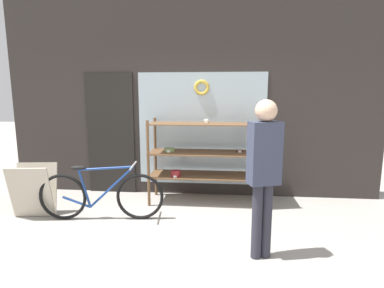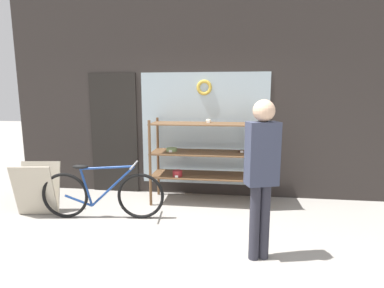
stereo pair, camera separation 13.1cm
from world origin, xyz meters
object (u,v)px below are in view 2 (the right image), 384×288
pedestrian (262,168)px  sandwich_board (37,189)px  bicycle (102,194)px  display_case (207,153)px

pedestrian → sandwich_board: bearing=147.6°
bicycle → sandwich_board: (-0.99, 0.01, 0.03)m
pedestrian → bicycle: bearing=141.4°
bicycle → sandwich_board: bearing=173.7°
sandwich_board → pedestrian: size_ratio=0.45×
display_case → bicycle: size_ratio=1.06×
bicycle → sandwich_board: bicycle is taller
sandwich_board → pedestrian: pedestrian is taller
bicycle → pedestrian: size_ratio=1.02×
bicycle → pedestrian: (2.10, -0.79, 0.65)m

